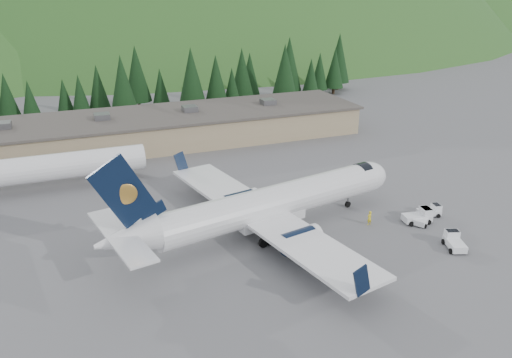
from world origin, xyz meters
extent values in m
plane|color=#59595E|center=(0.00, 0.00, 0.00)|extent=(600.00, 600.00, 0.00)
cylinder|color=white|center=(0.00, 0.00, 3.45)|extent=(28.63, 9.42, 3.82)
ellipsoid|color=white|center=(13.93, 2.84, 3.45)|extent=(5.63, 4.73, 3.82)
cylinder|color=black|center=(12.94, 2.64, 3.91)|extent=(2.02, 3.37, 3.15)
cone|color=white|center=(-16.92, -3.45, 3.86)|extent=(6.73, 4.96, 3.82)
cube|color=white|center=(-1.00, -0.20, 1.85)|extent=(8.61, 4.81, 1.02)
cube|color=white|center=(-1.99, -0.41, 2.44)|extent=(12.37, 34.95, 0.36)
cube|color=black|center=(-6.93, 16.21, 3.76)|extent=(2.05, 0.56, 2.92)
cube|color=black|center=(-0.03, -17.63, 3.76)|extent=(2.05, 0.56, 2.92)
cylinder|color=black|center=(-2.17, 5.57, 1.57)|extent=(4.65, 3.14, 2.34)
cylinder|color=white|center=(-0.28, 5.95, 1.57)|extent=(1.09, 2.55, 2.48)
cube|color=white|center=(-2.17, 5.57, 2.13)|extent=(2.24, 0.70, 0.91)
cylinder|color=black|center=(0.18, -5.97, 1.57)|extent=(4.65, 3.14, 2.34)
cylinder|color=white|center=(2.07, -5.59, 1.57)|extent=(1.09, 2.55, 2.48)
cube|color=white|center=(0.18, -5.97, 2.13)|extent=(2.24, 0.70, 0.91)
cube|color=black|center=(-16.72, -3.41, 8.61)|extent=(6.21, 1.55, 7.46)
ellipsoid|color=gold|center=(-16.56, -3.17, 8.41)|extent=(2.01, 0.58, 2.01)
ellipsoid|color=gold|center=(-16.48, -3.57, 8.41)|extent=(2.01, 0.58, 2.01)
cube|color=black|center=(-14.13, -2.88, 5.97)|extent=(2.80, 0.81, 2.01)
cube|color=white|center=(-17.41, -3.55, 4.37)|extent=(5.12, 12.97, 0.22)
cylinder|color=slate|center=(10.95, 2.23, 0.91)|extent=(0.24, 0.24, 1.83)
cylinder|color=black|center=(10.95, 2.23, 0.39)|extent=(0.81, 0.43, 0.77)
cylinder|color=slate|center=(-3.53, 2.08, 1.02)|extent=(0.29, 0.29, 2.03)
cylinder|color=black|center=(-3.14, 2.16, 0.56)|extent=(1.17, 0.57, 1.12)
cylinder|color=black|center=(-3.93, 2.00, 0.56)|extent=(1.17, 0.57, 1.12)
cylinder|color=slate|center=(-2.44, -3.30, 1.02)|extent=(0.29, 0.29, 2.03)
cylinder|color=black|center=(-2.04, -3.21, 0.56)|extent=(1.17, 0.57, 1.12)
cylinder|color=black|center=(-2.84, -3.38, 0.56)|extent=(1.17, 0.57, 1.12)
cylinder|color=white|center=(-22.00, 22.00, 3.20)|extent=(22.00, 3.60, 3.60)
cube|color=white|center=(16.63, -5.01, 0.50)|extent=(3.02, 2.58, 0.63)
cube|color=white|center=(17.40, -4.54, 1.04)|extent=(1.43, 1.55, 0.81)
cube|color=black|center=(17.40, -4.54, 1.40)|extent=(1.31, 1.43, 0.09)
cylinder|color=black|center=(17.03, -3.92, 0.25)|extent=(0.54, 0.43, 0.51)
cylinder|color=black|center=(17.78, -5.15, 0.25)|extent=(0.54, 0.43, 0.51)
cylinder|color=black|center=(15.48, -4.87, 0.25)|extent=(0.54, 0.43, 0.51)
cylinder|color=black|center=(16.24, -6.10, 0.25)|extent=(0.54, 0.43, 0.51)
cube|color=white|center=(16.25, -4.45, 0.60)|extent=(3.49, 2.14, 0.76)
cube|color=white|center=(17.32, -4.63, 1.25)|extent=(1.32, 1.68, 0.98)
cube|color=black|center=(17.32, -4.63, 1.69)|extent=(1.20, 1.56, 0.11)
cylinder|color=black|center=(17.46, -3.77, 0.30)|extent=(0.64, 0.34, 0.61)
cylinder|color=black|center=(17.18, -5.49, 0.30)|extent=(0.64, 0.34, 0.61)
cylinder|color=black|center=(15.32, -3.42, 0.30)|extent=(0.64, 0.34, 0.61)
cylinder|color=black|center=(15.03, -5.14, 0.30)|extent=(0.64, 0.34, 0.61)
cube|color=white|center=(15.98, -11.09, 0.56)|extent=(2.46, 3.38, 0.71)
cube|color=white|center=(16.32, -10.13, 1.17)|extent=(1.68, 1.43, 0.91)
cube|color=black|center=(16.32, -10.13, 1.57)|extent=(1.55, 1.30, 0.10)
cylinder|color=black|center=(15.56, -9.86, 0.28)|extent=(0.40, 0.61, 0.57)
cylinder|color=black|center=(17.09, -10.41, 0.28)|extent=(0.40, 0.61, 0.57)
cylinder|color=black|center=(14.87, -11.78, 0.28)|extent=(0.40, 0.61, 0.57)
cylinder|color=black|center=(16.41, -12.32, 0.28)|extent=(0.40, 0.61, 0.57)
cube|color=#968461|center=(-5.00, 38.00, 2.40)|extent=(70.00, 16.00, 4.80)
cube|color=#47423D|center=(-5.00, 38.00, 4.95)|extent=(71.00, 17.00, 0.40)
cube|color=slate|center=(-30.00, 38.00, 5.60)|extent=(2.50, 2.50, 1.00)
cube|color=slate|center=(-15.00, 38.00, 5.60)|extent=(2.50, 2.50, 1.00)
cube|color=slate|center=(0.00, 38.00, 5.60)|extent=(2.50, 2.50, 1.00)
cube|color=slate|center=(15.00, 38.00, 5.60)|extent=(2.50, 2.50, 1.00)
cube|color=white|center=(18.74, -3.57, 0.50)|extent=(2.91, 1.81, 0.63)
cube|color=white|center=(19.63, -3.73, 1.04)|extent=(1.11, 1.41, 0.81)
cube|color=black|center=(19.63, -3.73, 1.40)|extent=(1.01, 1.30, 0.09)
cylinder|color=black|center=(19.75, -3.02, 0.25)|extent=(0.53, 0.28, 0.51)
cylinder|color=black|center=(19.50, -4.45, 0.25)|extent=(0.53, 0.28, 0.51)
cylinder|color=black|center=(17.97, -2.70, 0.25)|extent=(0.53, 0.28, 0.51)
cylinder|color=black|center=(17.72, -4.13, 0.25)|extent=(0.53, 0.28, 0.51)
imported|color=yellow|center=(10.68, -2.95, 0.87)|extent=(0.71, 0.54, 1.75)
cone|color=black|center=(-30.93, 62.13, 5.73)|extent=(4.21, 4.21, 8.60)
cone|color=black|center=(-26.68, 58.97, 5.06)|extent=(3.71, 3.71, 7.59)
cone|color=black|center=(-20.33, 60.15, 4.87)|extent=(3.57, 3.57, 7.30)
cone|color=black|center=(-17.38, 57.49, 5.48)|extent=(4.02, 4.02, 8.22)
cone|color=black|center=(-13.65, 59.59, 6.28)|extent=(4.60, 4.60, 9.42)
cone|color=black|center=(-9.33, 54.25, 7.66)|extent=(5.62, 5.62, 11.49)
cone|color=black|center=(-5.02, 64.05, 7.97)|extent=(5.85, 5.85, 11.96)
cone|color=black|center=(-0.66, 60.68, 5.34)|extent=(3.92, 3.92, 8.01)
cone|color=black|center=(4.73, 54.43, 8.12)|extent=(5.96, 5.96, 12.19)
cone|color=black|center=(9.95, 54.27, 7.15)|extent=(5.24, 5.24, 10.72)
cone|color=black|center=(13.80, 55.24, 5.43)|extent=(3.98, 3.98, 8.14)
cone|color=black|center=(17.46, 58.93, 7.44)|extent=(5.45, 5.45, 11.16)
cone|color=black|center=(20.93, 63.19, 6.49)|extent=(4.76, 4.76, 9.74)
cone|color=black|center=(25.79, 54.19, 8.03)|extent=(5.89, 5.89, 12.05)
cone|color=black|center=(30.71, 62.46, 8.35)|extent=(6.12, 6.12, 12.53)
cone|color=black|center=(34.86, 59.03, 5.64)|extent=(4.13, 4.13, 8.45)
cone|color=black|center=(39.49, 63.35, 5.97)|extent=(4.38, 4.38, 8.96)
cone|color=black|center=(43.65, 63.26, 6.54)|extent=(4.80, 4.80, 9.81)
cone|color=black|center=(47.24, 67.55, 8.22)|extent=(6.03, 6.03, 12.34)
ellipsoid|color=#1A4D16|center=(40.00, 200.00, -85.00)|extent=(420.00, 300.00, 300.00)
ellipsoid|color=#1A4D16|center=(160.00, 240.00, -85.00)|extent=(392.00, 280.00, 280.00)
camera|label=1|loc=(-20.76, -46.76, 26.41)|focal=35.00mm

